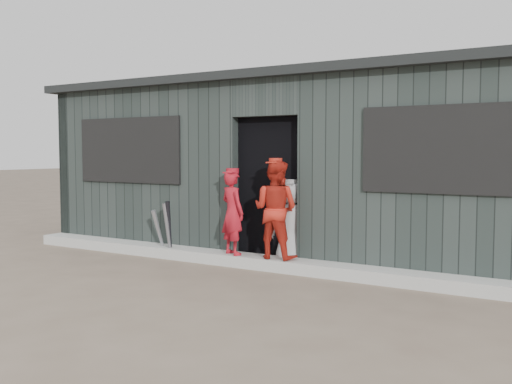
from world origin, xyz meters
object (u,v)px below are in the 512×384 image
Objects in this scene: bat_left at (159,233)px; dugout at (312,167)px; bat_mid at (168,231)px; player_red_left at (233,212)px; player_grey_back at (291,224)px; bat_right at (169,230)px; player_red_right at (275,209)px.

dugout is (1.60, 1.76, 0.94)m from bat_left.
bat_mid is 2.45m from dugout.
dugout is at bearing 51.98° from bat_mid.
player_red_left is 0.80m from player_grey_back.
bat_right is 0.10× the size of dugout.
dugout reaches higher than bat_left.
bat_left is 0.63× the size of player_grey_back.
player_red_right is at bearing -151.80° from player_red_left.
dugout is at bearing -80.81° from player_red_right.
player_red_right reaches higher than player_grey_back.
player_grey_back is 0.14× the size of dugout.
player_red_right is (1.69, 0.12, 0.38)m from bat_mid.
bat_right is 1.73m from player_red_right.
player_red_left is 1.00× the size of player_grey_back.
bat_left is at bearing -10.51° from player_grey_back.
player_red_left reaches higher than bat_left.
dugout reaches higher than bat_mid.
player_red_right is at bearing -80.55° from dugout.
player_red_right is 1.12× the size of player_grey_back.
bat_mid is at bearing -128.02° from dugout.
bat_left is 0.21m from bat_right.
player_red_right is (1.88, 0.07, 0.44)m from bat_left.
player_red_right reaches higher than bat_mid.
bat_mid is 1.82m from player_grey_back.
player_red_right is (0.63, 0.05, 0.07)m from player_red_left.
bat_left is at bearing 24.34° from player_red_left.
bat_right is 1.81m from player_grey_back.
dugout reaches higher than bat_right.
player_red_right reaches higher than player_red_left.
bat_mid is 0.63× the size of player_red_right.
player_red_right reaches higher than bat_right.
bat_right is at bearing -9.07° from player_grey_back.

